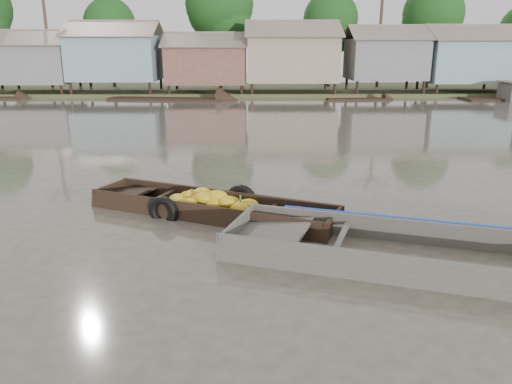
{
  "coord_description": "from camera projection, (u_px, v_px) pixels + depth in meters",
  "views": [
    {
      "loc": [
        -0.53,
        -8.87,
        3.59
      ],
      "look_at": [
        -0.43,
        0.6,
        0.8
      ],
      "focal_mm": 35.0,
      "sensor_mm": 36.0,
      "label": 1
    }
  ],
  "objects": [
    {
      "name": "ground",
      "position": [
        279.0,
        241.0,
        9.53
      ],
      "size": [
        120.0,
        120.0,
        0.0
      ],
      "primitive_type": "plane",
      "color": "#494138",
      "rests_on": "ground"
    },
    {
      "name": "riverbank",
      "position": [
        296.0,
        52.0,
        39.26
      ],
      "size": [
        120.0,
        12.47,
        10.22
      ],
      "color": "#384723",
      "rests_on": "ground"
    },
    {
      "name": "banana_boat",
      "position": [
        209.0,
        207.0,
        11.02
      ],
      "size": [
        5.7,
        3.57,
        0.81
      ],
      "rotation": [
        0.0,
        0.0,
        -0.43
      ],
      "color": "black",
      "rests_on": "ground"
    },
    {
      "name": "viewer_boat",
      "position": [
        447.0,
        263.0,
        8.4
      ],
      "size": [
        7.83,
        4.3,
        0.61
      ],
      "rotation": [
        0.0,
        0.0,
        -0.33
      ],
      "color": "#403C36",
      "rests_on": "ground"
    },
    {
      "name": "distant_boats",
      "position": [
        443.0,
        98.0,
        33.18
      ],
      "size": [
        47.74,
        14.61,
        1.38
      ],
      "color": "black",
      "rests_on": "ground"
    }
  ]
}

